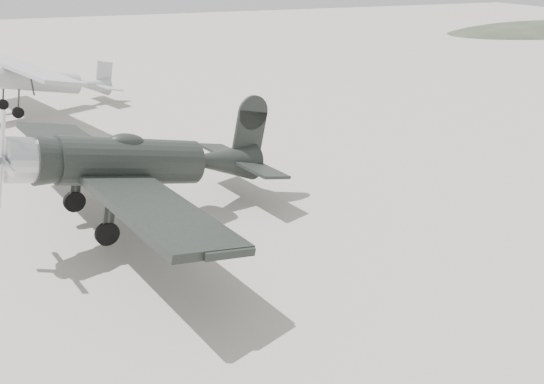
# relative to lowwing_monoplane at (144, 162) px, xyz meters

# --- Properties ---
(ground) EXTENTS (160.00, 160.00, 0.00)m
(ground) POSITION_rel_lowwing_monoplane_xyz_m (4.35, -4.90, -2.21)
(ground) COLOR #9B9589
(ground) RESTS_ON ground
(hill_northeast) EXTENTS (32.00, 16.00, 5.20)m
(hill_northeast) POSITION_rel_lowwing_monoplane_xyz_m (54.35, 35.10, -2.21)
(hill_northeast) COLOR #2E3728
(hill_northeast) RESTS_ON ground
(lowwing_monoplane) EXTENTS (9.41, 12.94, 4.18)m
(lowwing_monoplane) POSITION_rel_lowwing_monoplane_xyz_m (0.00, 0.00, 0.00)
(lowwing_monoplane) COLOR black
(lowwing_monoplane) RESTS_ON ground
(highwing_monoplane) EXTENTS (9.00, 12.20, 3.52)m
(highwing_monoplane) POSITION_rel_lowwing_monoplane_xyz_m (-3.65, 16.64, -0.01)
(highwing_monoplane) COLOR #AFB1B5
(highwing_monoplane) RESTS_ON ground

